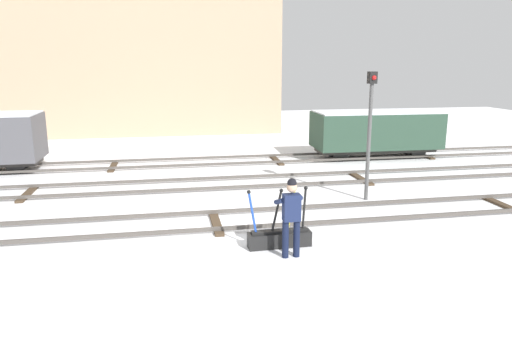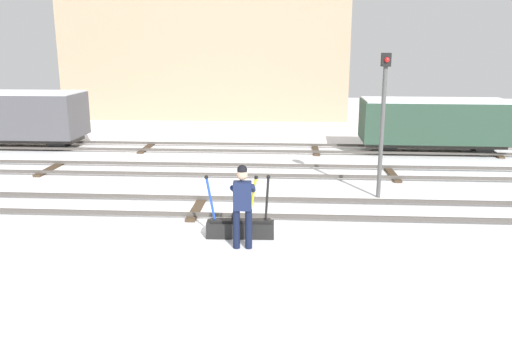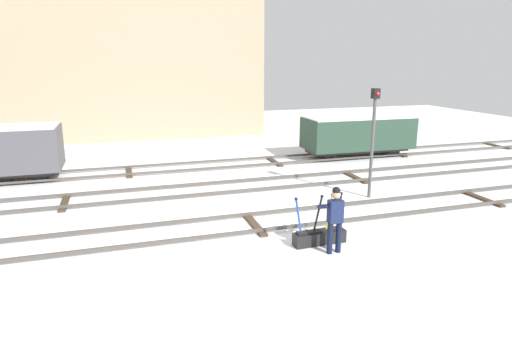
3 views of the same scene
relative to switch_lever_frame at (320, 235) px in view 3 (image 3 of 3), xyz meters
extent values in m
plane|color=white|center=(-1.33, 1.86, -0.25)|extent=(60.00, 60.00, 0.00)
cube|color=#4C4742|center=(-1.33, 1.14, -0.12)|extent=(44.00, 0.07, 0.10)
cube|color=#4C4742|center=(-1.33, 2.58, -0.12)|extent=(44.00, 0.07, 0.10)
cube|color=#423323|center=(-1.33, 1.86, -0.21)|extent=(0.24, 1.94, 0.08)
cube|color=#423323|center=(7.47, 1.86, -0.21)|extent=(0.24, 1.94, 0.08)
cube|color=#4C4742|center=(-1.33, 5.19, -0.12)|extent=(44.00, 0.07, 0.10)
cube|color=#4C4742|center=(-1.33, 6.63, -0.12)|extent=(44.00, 0.07, 0.10)
cube|color=#423323|center=(-7.20, 5.91, -0.21)|extent=(0.24, 1.94, 0.08)
cube|color=#423323|center=(4.54, 5.91, -0.21)|extent=(0.24, 1.94, 0.08)
cube|color=#4C4742|center=(-1.33, 9.08, -0.12)|extent=(44.00, 0.07, 0.10)
cube|color=#4C4742|center=(-1.33, 10.52, -0.12)|extent=(44.00, 0.07, 0.10)
cube|color=#423323|center=(-4.85, 9.80, -0.21)|extent=(0.24, 1.94, 0.08)
cube|color=#423323|center=(2.19, 9.80, -0.21)|extent=(0.24, 1.94, 0.08)
cube|color=#423323|center=(9.23, 9.80, -0.21)|extent=(0.24, 1.94, 0.08)
cube|color=#423323|center=(16.27, 9.80, -0.21)|extent=(0.24, 1.94, 0.08)
cube|color=black|center=(0.00, 0.00, -0.07)|extent=(1.53, 0.41, 0.36)
cube|color=black|center=(0.00, 0.00, 0.14)|extent=(1.37, 0.25, 0.06)
cylinder|color=#1E47B7|center=(-0.66, -0.02, 0.63)|extent=(0.23, 0.06, 1.04)
sphere|color=black|center=(-0.75, -0.03, 1.14)|extent=(0.09, 0.09, 0.09)
cylinder|color=black|center=(-0.08, 0.00, 0.62)|extent=(0.28, 0.07, 1.04)
sphere|color=black|center=(0.03, 0.00, 1.14)|extent=(0.09, 0.09, 0.09)
cylinder|color=yellow|center=(0.27, 0.01, 0.63)|extent=(0.22, 0.06, 1.05)
sphere|color=black|center=(0.35, 0.01, 1.15)|extent=(0.09, 0.09, 0.09)
cylinder|color=black|center=(0.60, 0.02, 0.63)|extent=(0.12, 0.06, 1.05)
sphere|color=black|center=(0.63, 0.02, 1.16)|extent=(0.09, 0.09, 0.09)
cylinder|color=#111831|center=(-0.02, -0.66, 0.18)|extent=(0.15, 0.15, 0.86)
cylinder|color=#111831|center=(0.24, -0.65, 0.18)|extent=(0.15, 0.15, 0.86)
cube|color=#192347|center=(0.11, -0.65, 0.92)|extent=(0.39, 0.25, 0.61)
sphere|color=tan|center=(0.11, -0.65, 1.38)|extent=(0.23, 0.23, 0.23)
sphere|color=black|center=(0.11, -0.65, 1.48)|extent=(0.21, 0.21, 0.21)
cylinder|color=#192347|center=(-0.11, -0.39, 0.99)|extent=(0.13, 0.58, 0.30)
cylinder|color=#192347|center=(0.31, -0.38, 1.01)|extent=(0.13, 0.57, 0.33)
cylinder|color=#4C4C4C|center=(3.64, 3.36, 1.58)|extent=(0.12, 0.12, 3.67)
cube|color=black|center=(3.64, 3.36, 3.60)|extent=(0.24, 0.24, 0.36)
sphere|color=red|center=(3.64, 3.23, 3.60)|extent=(0.14, 0.14, 0.14)
cube|color=tan|center=(-3.81, 21.04, 5.84)|extent=(16.35, 6.05, 12.19)
cube|color=#2D2B28|center=(6.83, 9.80, 0.15)|extent=(5.42, 1.47, 0.20)
cube|color=#284233|center=(6.83, 9.80, 1.04)|extent=(5.72, 2.38, 1.58)
cube|color=silver|center=(6.83, 9.80, 1.86)|extent=(5.60, 2.29, 0.06)
cylinder|color=black|center=(4.98, 9.21, 0.10)|extent=(0.70, 0.11, 0.70)
cylinder|color=black|center=(5.00, 10.46, 0.10)|extent=(0.70, 0.11, 0.70)
cylinder|color=black|center=(8.66, 9.14, 0.10)|extent=(0.70, 0.11, 0.70)
cylinder|color=black|center=(8.69, 10.39, 0.10)|extent=(0.70, 0.11, 0.70)
cylinder|color=black|center=(-8.46, 9.19, 0.10)|extent=(0.70, 0.10, 0.70)
cylinder|color=black|center=(-8.46, 10.41, 0.10)|extent=(0.70, 0.10, 0.70)
camera|label=1|loc=(-2.50, -10.38, 4.05)|focal=33.30mm
camera|label=2|loc=(1.04, -10.97, 4.00)|focal=36.22mm
camera|label=3|loc=(-5.11, -10.35, 4.75)|focal=30.72mm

